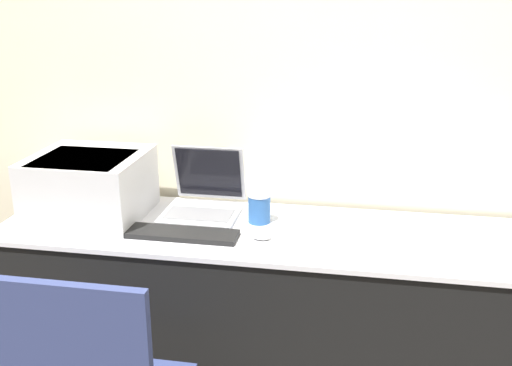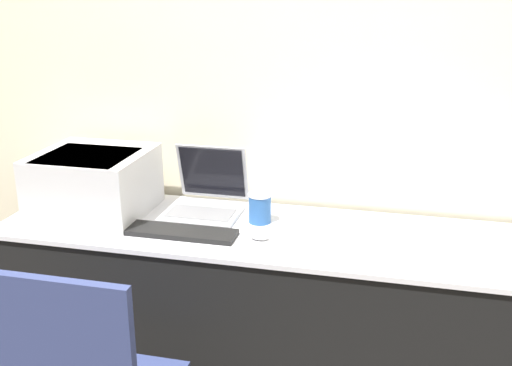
% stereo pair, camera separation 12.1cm
% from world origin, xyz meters
% --- Properties ---
extents(wall_back, '(8.00, 0.05, 2.60)m').
position_xyz_m(wall_back, '(0.00, 0.63, 1.30)').
color(wall_back, beige).
rests_on(wall_back, ground_plane).
extents(table, '(2.23, 0.59, 0.75)m').
position_xyz_m(table, '(0.00, 0.28, 0.38)').
color(table, black).
rests_on(table, ground_plane).
extents(printer, '(0.44, 0.42, 0.26)m').
position_xyz_m(printer, '(-0.79, 0.30, 0.89)').
color(printer, silver).
rests_on(printer, table).
extents(laptop_left, '(0.31, 0.33, 0.26)m').
position_xyz_m(laptop_left, '(-0.35, 0.42, 0.81)').
color(laptop_left, '#B7B7BC').
rests_on(laptop_left, table).
extents(external_keyboard, '(0.47, 0.12, 0.02)m').
position_xyz_m(external_keyboard, '(-0.38, 0.16, 0.76)').
color(external_keyboard, black).
rests_on(external_keyboard, table).
extents(coffee_cup, '(0.09, 0.09, 0.12)m').
position_xyz_m(coffee_cup, '(-0.10, 0.35, 0.81)').
color(coffee_cup, '#285699').
rests_on(coffee_cup, table).
extents(mouse, '(0.07, 0.05, 0.03)m').
position_xyz_m(mouse, '(-0.06, 0.18, 0.77)').
color(mouse, silver).
rests_on(mouse, table).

